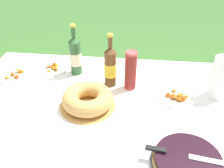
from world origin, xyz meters
TOP-DOWN VIEW (x-y plane):
  - garden_table at (0.00, 0.00)m, footprint 1.89×1.21m
  - tablecloth at (0.00, 0.00)m, footprint 1.90×1.22m
  - berry_tart at (0.34, -0.35)m, footprint 0.32×0.32m
  - serving_knife at (0.31, -0.35)m, footprint 0.37×0.08m
  - bundt_cake at (-0.17, 0.01)m, footprint 0.32×0.32m
  - cup_stack at (0.06, 0.22)m, footprint 0.07×0.07m
  - cider_bottle_green at (-0.32, 0.36)m, footprint 0.08×0.08m
  - cider_bottle_amber at (-0.07, 0.24)m, footprint 0.08×0.08m
  - snack_plate_near at (-0.70, 0.25)m, footprint 0.23×0.23m
  - snack_plate_left at (0.34, 0.13)m, footprint 0.23×0.23m
  - snack_plate_right at (-0.49, 0.38)m, footprint 0.20×0.20m
  - paper_towel_roll at (0.58, 0.20)m, footprint 0.11×0.11m

SIDE VIEW (x-z plane):
  - garden_table at x=0.00m, z-range 0.29..0.98m
  - tablecloth at x=0.00m, z-range 0.63..0.73m
  - snack_plate_near at x=-0.70m, z-range 0.68..0.73m
  - snack_plate_right at x=-0.49m, z-range 0.68..0.74m
  - snack_plate_left at x=0.34m, z-range 0.68..0.74m
  - berry_tart at x=0.34m, z-range 0.69..0.75m
  - bundt_cake at x=-0.17m, z-range 0.69..0.79m
  - serving_knife at x=0.31m, z-range 0.75..0.76m
  - cup_stack at x=0.06m, z-range 0.69..0.95m
  - paper_towel_roll at x=0.58m, z-range 0.69..0.95m
  - cider_bottle_amber at x=-0.07m, z-range 0.65..1.00m
  - cider_bottle_green at x=-0.32m, z-range 0.65..1.00m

